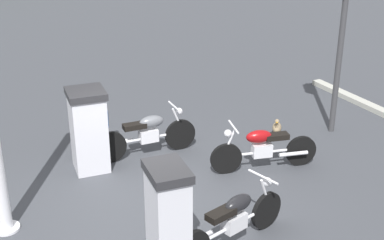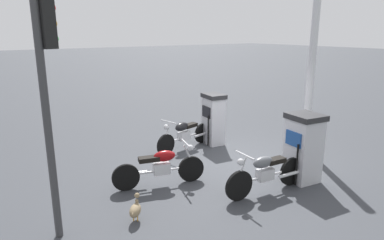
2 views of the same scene
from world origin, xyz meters
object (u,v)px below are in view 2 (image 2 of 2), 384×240
fuel_pump_far (303,147)px  motorcycle_far_pump (266,172)px  canopy_support_pole (311,78)px  fuel_pump_near (213,119)px  motorcycle_near_pump (184,134)px  wandering_duck (135,209)px  roadside_traffic_light (47,81)px  motorcycle_extra (161,166)px

fuel_pump_far → motorcycle_far_pump: size_ratio=0.75×
canopy_support_pole → motorcycle_far_pump: bearing=22.8°
fuel_pump_near → fuel_pump_far: bearing=90.0°
fuel_pump_near → motorcycle_near_pump: size_ratio=0.73×
motorcycle_near_pump → wandering_duck: motorcycle_near_pump is taller
motorcycle_near_pump → fuel_pump_far: bearing=106.7°
motorcycle_near_pump → roadside_traffic_light: 5.13m
roadside_traffic_light → canopy_support_pole: 6.84m
motorcycle_near_pump → motorcycle_far_pump: (0.16, 3.25, 0.02)m
motorcycle_extra → canopy_support_pole: bearing=176.0°
fuel_pump_near → wandering_duck: (3.85, 2.62, -0.54)m
fuel_pump_near → motorcycle_far_pump: bearing=70.2°
fuel_pump_near → wandering_duck: bearing=34.3°
motorcycle_near_pump → canopy_support_pole: size_ratio=0.49×
fuel_pump_far → canopy_support_pole: canopy_support_pole is taller
fuel_pump_far → canopy_support_pole: bearing=-144.9°
wandering_duck → canopy_support_pole: size_ratio=0.11×
fuel_pump_near → motorcycle_extra: size_ratio=0.76×
motorcycle_near_pump → motorcycle_extra: 2.44m
motorcycle_near_pump → roadside_traffic_light: (4.03, 2.37, 2.12)m
fuel_pump_near → motorcycle_near_pump: 1.04m
motorcycle_far_pump → canopy_support_pole: (-2.94, -1.23, 1.57)m
canopy_support_pole → motorcycle_extra: bearing=-4.0°
canopy_support_pole → motorcycle_near_pump: bearing=-35.9°
fuel_pump_far → wandering_duck: 3.93m
fuel_pump_far → motorcycle_extra: fuel_pump_far is taller
fuel_pump_far → motorcycle_near_pump: bearing=-73.3°
fuel_pump_far → motorcycle_far_pump: fuel_pump_far is taller
motorcycle_extra → wandering_duck: bearing=42.3°
motorcycle_far_pump → motorcycle_extra: size_ratio=1.04×
motorcycle_far_pump → roadside_traffic_light: 4.49m
motorcycle_far_pump → motorcycle_extra: motorcycle_far_pump is taller
motorcycle_extra → canopy_support_pole: 4.81m
fuel_pump_near → roadside_traffic_light: bearing=24.5°
fuel_pump_far → motorcycle_extra: (2.74, -1.58, -0.33)m
motorcycle_extra → canopy_support_pole: canopy_support_pole is taller
fuel_pump_near → roadside_traffic_light: 5.79m
fuel_pump_far → motorcycle_far_pump: bearing=-1.4°
roadside_traffic_light → canopy_support_pole: canopy_support_pole is taller
fuel_pump_near → motorcycle_far_pump: fuel_pump_near is taller
fuel_pump_near → fuel_pump_far: fuel_pump_far is taller
fuel_pump_far → canopy_support_pole: (-1.80, -1.26, 1.25)m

